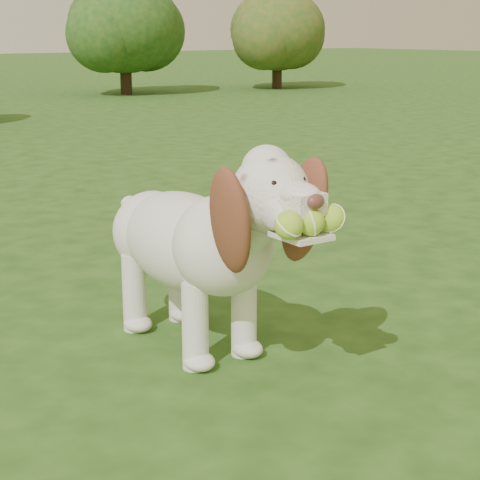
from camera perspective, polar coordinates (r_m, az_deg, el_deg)
ground at (r=3.21m, az=-12.65°, el=-7.06°), size 80.00×80.00×0.00m
dog at (r=2.92m, az=-2.85°, el=0.18°), size 0.44×1.26×0.82m
shrub_h at (r=17.07m, az=2.68°, el=14.71°), size 1.96×1.96×2.03m
shrub_f at (r=15.58m, az=-8.24°, el=14.89°), size 2.09×2.09×2.17m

